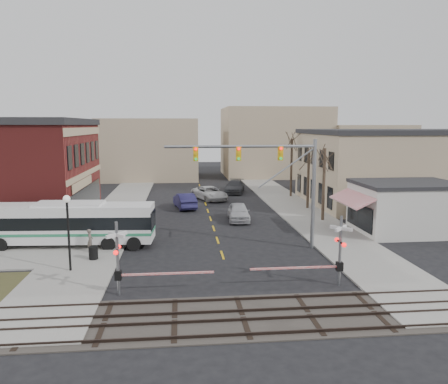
# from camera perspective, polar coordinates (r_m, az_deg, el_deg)

# --- Properties ---
(ground) EXTENTS (160.00, 160.00, 0.00)m
(ground) POSITION_cam_1_polar(r_m,az_deg,el_deg) (28.84, 0.17, -9.40)
(ground) COLOR black
(ground) RESTS_ON ground
(sidewalk_west) EXTENTS (5.00, 60.00, 0.12)m
(sidewalk_west) POSITION_cam_1_polar(r_m,az_deg,el_deg) (48.56, -13.55, -2.10)
(sidewalk_west) COLOR gray
(sidewalk_west) RESTS_ON ground
(sidewalk_east) EXTENTS (5.00, 60.00, 0.12)m
(sidewalk_east) POSITION_cam_1_polar(r_m,az_deg,el_deg) (49.65, 8.73, -1.72)
(sidewalk_east) COLOR gray
(sidewalk_east) RESTS_ON ground
(ballast_strip) EXTENTS (160.00, 5.00, 0.06)m
(ballast_strip) POSITION_cam_1_polar(r_m,az_deg,el_deg) (21.43, 2.46, -15.96)
(ballast_strip) COLOR #332D28
(ballast_strip) RESTS_ON ground
(rail_tracks) EXTENTS (160.00, 3.91, 0.14)m
(rail_tracks) POSITION_cam_1_polar(r_m,az_deg,el_deg) (21.39, 2.46, -15.74)
(rail_tracks) COLOR #2D231E
(rail_tracks) RESTS_ON ground
(tan_building) EXTENTS (20.30, 15.30, 8.50)m
(tan_building) POSITION_cam_1_polar(r_m,az_deg,el_deg) (53.60, 21.91, 3.05)
(tan_building) COLOR tan
(tan_building) RESTS_ON ground
(awning_shop) EXTENTS (9.74, 6.20, 4.30)m
(awning_shop) POSITION_cam_1_polar(r_m,az_deg,el_deg) (39.67, 22.66, -1.84)
(awning_shop) COLOR beige
(awning_shop) RESTS_ON ground
(tree_east_a) EXTENTS (0.28, 0.28, 6.75)m
(tree_east_a) POSITION_cam_1_polar(r_m,az_deg,el_deg) (41.83, 12.89, 0.98)
(tree_east_a) COLOR #382B21
(tree_east_a) RESTS_ON sidewalk_east
(tree_east_b) EXTENTS (0.28, 0.28, 6.30)m
(tree_east_b) POSITION_cam_1_polar(r_m,az_deg,el_deg) (47.62, 10.94, 1.69)
(tree_east_b) COLOR #382B21
(tree_east_b) RESTS_ON sidewalk_east
(tree_east_c) EXTENTS (0.28, 0.28, 7.20)m
(tree_east_c) POSITION_cam_1_polar(r_m,az_deg,el_deg) (55.28, 8.78, 3.17)
(tree_east_c) COLOR #382B21
(tree_east_c) RESTS_ON sidewalk_east
(transit_bus) EXTENTS (12.42, 3.49, 3.16)m
(transit_bus) POSITION_cam_1_polar(r_m,az_deg,el_deg) (34.42, -19.45, -3.84)
(transit_bus) COLOR silver
(transit_bus) RESTS_ON ground
(traffic_signal_mast) EXTENTS (10.82, 0.30, 8.00)m
(traffic_signal_mast) POSITION_cam_1_polar(r_m,az_deg,el_deg) (31.30, 6.57, 2.81)
(traffic_signal_mast) COLOR gray
(traffic_signal_mast) RESTS_ON ground
(rr_crossing_west) EXTENTS (5.60, 1.36, 4.00)m
(rr_crossing_west) POSITION_cam_1_polar(r_m,az_deg,el_deg) (23.89, -12.70, -8.55)
(rr_crossing_west) COLOR gray
(rr_crossing_west) RESTS_ON ground
(rr_crossing_east) EXTENTS (5.60, 1.36, 4.00)m
(rr_crossing_east) POSITION_cam_1_polar(r_m,az_deg,el_deg) (25.37, 14.01, -7.57)
(rr_crossing_east) COLOR gray
(rr_crossing_east) RESTS_ON ground
(street_lamp) EXTENTS (0.44, 0.44, 4.69)m
(street_lamp) POSITION_cam_1_polar(r_m,az_deg,el_deg) (28.09, -19.74, -3.16)
(street_lamp) COLOR black
(street_lamp) RESTS_ON sidewalk_west
(trash_bin) EXTENTS (0.60, 0.60, 0.86)m
(trash_bin) POSITION_cam_1_polar(r_m,az_deg,el_deg) (30.63, -16.70, -7.61)
(trash_bin) COLOR black
(trash_bin) RESTS_ON sidewalk_west
(car_a) EXTENTS (2.24, 4.96, 1.65)m
(car_a) POSITION_cam_1_polar(r_m,az_deg,el_deg) (41.42, 1.91, -2.62)
(car_a) COLOR #AFB0B4
(car_a) RESTS_ON ground
(car_b) EXTENTS (2.67, 5.34, 1.68)m
(car_b) POSITION_cam_1_polar(r_m,az_deg,el_deg) (47.68, -5.14, -1.13)
(car_b) COLOR #1D1B44
(car_b) RESTS_ON ground
(car_c) EXTENTS (4.68, 6.35, 1.60)m
(car_c) POSITION_cam_1_polar(r_m,az_deg,el_deg) (52.94, -1.88, -0.16)
(car_c) COLOR #BCBCBC
(car_c) RESTS_ON ground
(car_d) EXTENTS (3.51, 5.99, 1.63)m
(car_d) POSITION_cam_1_polar(r_m,az_deg,el_deg) (58.41, 1.42, 0.69)
(car_d) COLOR #3D3E42
(car_d) RESTS_ON ground
(pedestrian_near) EXTENTS (0.41, 0.61, 1.62)m
(pedestrian_near) POSITION_cam_1_polar(r_m,az_deg,el_deg) (32.39, -17.08, -6.05)
(pedestrian_near) COLOR #5E544B
(pedestrian_near) RESTS_ON sidewalk_west
(pedestrian_far) EXTENTS (1.10, 1.01, 1.84)m
(pedestrian_far) POSITION_cam_1_polar(r_m,az_deg,el_deg) (37.11, -15.93, -3.96)
(pedestrian_far) COLOR #323C57
(pedestrian_far) RESTS_ON sidewalk_west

